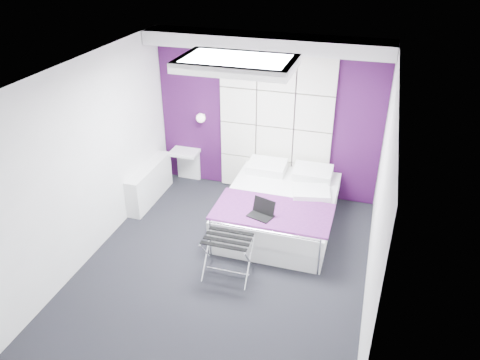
# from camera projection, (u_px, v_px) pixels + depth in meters

# --- Properties ---
(floor) EXTENTS (4.40, 4.40, 0.00)m
(floor) POSITION_uv_depth(u_px,v_px,m) (224.00, 267.00, 6.14)
(floor) COLOR black
(floor) RESTS_ON ground
(ceiling) EXTENTS (4.40, 4.40, 0.00)m
(ceiling) POSITION_uv_depth(u_px,v_px,m) (220.00, 72.00, 4.88)
(ceiling) COLOR white
(ceiling) RESTS_ON wall_back
(wall_back) EXTENTS (3.60, 0.00, 3.60)m
(wall_back) POSITION_uv_depth(u_px,v_px,m) (267.00, 116.00, 7.36)
(wall_back) COLOR white
(wall_back) RESTS_ON floor
(wall_left) EXTENTS (0.00, 4.40, 4.40)m
(wall_left) POSITION_uv_depth(u_px,v_px,m) (89.00, 161.00, 5.97)
(wall_left) COLOR white
(wall_left) RESTS_ON floor
(wall_right) EXTENTS (0.00, 4.40, 4.40)m
(wall_right) POSITION_uv_depth(u_px,v_px,m) (379.00, 204.00, 5.05)
(wall_right) COLOR white
(wall_right) RESTS_ON floor
(accent_wall) EXTENTS (3.58, 0.02, 2.58)m
(accent_wall) POSITION_uv_depth(u_px,v_px,m) (267.00, 117.00, 7.35)
(accent_wall) COLOR #370E3D
(accent_wall) RESTS_ON wall_back
(soffit) EXTENTS (3.58, 0.50, 0.20)m
(soffit) POSITION_uv_depth(u_px,v_px,m) (265.00, 42.00, 6.57)
(soffit) COLOR white
(soffit) RESTS_ON wall_back
(headboard) EXTENTS (1.80, 0.08, 2.30)m
(headboard) POSITION_uv_depth(u_px,v_px,m) (275.00, 126.00, 7.33)
(headboard) COLOR silver
(headboard) RESTS_ON wall_back
(skylight) EXTENTS (1.36, 0.86, 0.12)m
(skylight) POSITION_uv_depth(u_px,v_px,m) (237.00, 63.00, 5.41)
(skylight) COLOR white
(skylight) RESTS_ON ceiling
(wall_lamp) EXTENTS (0.15, 0.15, 0.15)m
(wall_lamp) POSITION_uv_depth(u_px,v_px,m) (202.00, 117.00, 7.54)
(wall_lamp) COLOR white
(wall_lamp) RESTS_ON wall_back
(radiator) EXTENTS (0.22, 1.20, 0.60)m
(radiator) POSITION_uv_depth(u_px,v_px,m) (150.00, 183.00, 7.51)
(radiator) COLOR white
(radiator) RESTS_ON floor
(bed) EXTENTS (1.61, 1.94, 0.68)m
(bed) POSITION_uv_depth(u_px,v_px,m) (280.00, 209.00, 6.86)
(bed) COLOR white
(bed) RESTS_ON floor
(nightstand) EXTENTS (0.47, 0.36, 0.05)m
(nightstand) POSITION_uv_depth(u_px,v_px,m) (185.00, 152.00, 7.91)
(nightstand) COLOR white
(nightstand) RESTS_ON wall_back
(luggage_rack) EXTENTS (0.59, 0.43, 0.58)m
(luggage_rack) POSITION_uv_depth(u_px,v_px,m) (228.00, 257.00, 5.87)
(luggage_rack) COLOR silver
(luggage_rack) RESTS_ON floor
(laptop) EXTENTS (0.32, 0.23, 0.23)m
(laptop) POSITION_uv_depth(u_px,v_px,m) (261.00, 211.00, 6.22)
(laptop) COLOR black
(laptop) RESTS_ON bed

